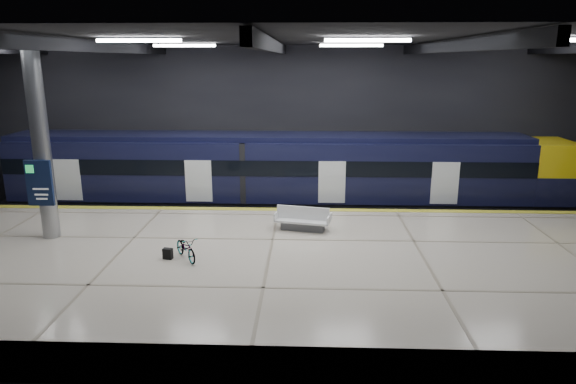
{
  "coord_description": "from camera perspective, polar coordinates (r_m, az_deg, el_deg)",
  "views": [
    {
      "loc": [
        1.19,
        -18.23,
        7.33
      ],
      "look_at": [
        0.46,
        1.5,
        2.2
      ],
      "focal_mm": 32.0,
      "sensor_mm": 36.0,
      "label": 1
    }
  ],
  "objects": [
    {
      "name": "rails",
      "position": [
        24.85,
        -0.71,
        -2.41
      ],
      "size": [
        30.0,
        1.52,
        0.16
      ],
      "color": "gray",
      "rests_on": "ground"
    },
    {
      "name": "room_shell",
      "position": [
        18.35,
        -1.63,
        9.52
      ],
      "size": [
        30.1,
        16.1,
        8.05
      ],
      "color": "black",
      "rests_on": "ground"
    },
    {
      "name": "pannier_bag",
      "position": [
        17.02,
        -13.21,
        -6.68
      ],
      "size": [
        0.33,
        0.24,
        0.35
      ],
      "primitive_type": "cube",
      "rotation": [
        0.0,
        0.0,
        -0.22
      ],
      "color": "black",
      "rests_on": "platform"
    },
    {
      "name": "bicycle",
      "position": [
        16.8,
        -11.27,
        -6.09
      ],
      "size": [
        1.26,
        1.49,
        0.77
      ],
      "primitive_type": "imported",
      "rotation": [
        0.0,
        0.0,
        0.61
      ],
      "color": "#99999E",
      "rests_on": "platform"
    },
    {
      "name": "ground",
      "position": [
        19.69,
        -1.51,
        -7.3
      ],
      "size": [
        30.0,
        30.0,
        0.0
      ],
      "primitive_type": "plane",
      "color": "black",
      "rests_on": "ground"
    },
    {
      "name": "safety_strip",
      "position": [
        21.92,
        -1.07,
        -1.94
      ],
      "size": [
        30.0,
        0.4,
        0.01
      ],
      "primitive_type": "cube",
      "color": "gold",
      "rests_on": "platform"
    },
    {
      "name": "bench",
      "position": [
        19.26,
        1.67,
        -3.31
      ],
      "size": [
        2.19,
        1.26,
        0.91
      ],
      "rotation": [
        0.0,
        0.0,
        -0.21
      ],
      "color": "#595B60",
      "rests_on": "platform"
    },
    {
      "name": "train",
      "position": [
        24.31,
        1.91,
        2.03
      ],
      "size": [
        29.4,
        2.84,
        3.79
      ],
      "color": "black",
      "rests_on": "ground"
    },
    {
      "name": "info_column",
      "position": [
        19.72,
        -25.78,
        4.75
      ],
      "size": [
        0.9,
        0.78,
        6.9
      ],
      "color": "#9EA0A5",
      "rests_on": "platform"
    },
    {
      "name": "platform",
      "position": [
        17.17,
        -2.05,
        -8.7
      ],
      "size": [
        30.0,
        11.0,
        1.1
      ],
      "primitive_type": "cube",
      "color": "beige",
      "rests_on": "ground"
    }
  ]
}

